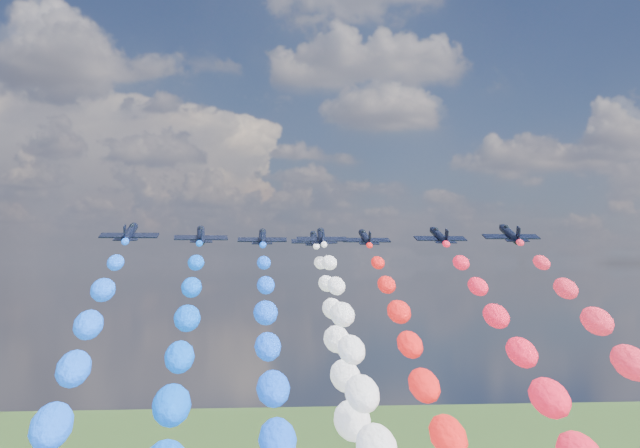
{
  "coord_description": "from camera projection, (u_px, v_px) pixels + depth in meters",
  "views": [
    {
      "loc": [
        -12.97,
        -137.32,
        92.09
      ],
      "look_at": [
        0.0,
        4.0,
        98.83
      ],
      "focal_mm": 46.71,
      "sensor_mm": 36.0,
      "label": 1
    }
  ],
  "objects": [
    {
      "name": "jet_0",
      "position": [
        130.0,
        233.0,
        128.75
      ],
      "size": [
        9.31,
        12.48,
        5.99
      ],
      "primitive_type": null,
      "rotation": [
        0.3,
        0.0,
        -0.03
      ],
      "color": "black"
    },
    {
      "name": "jet_1",
      "position": [
        201.0,
        235.0,
        140.0
      ],
      "size": [
        9.62,
        12.7,
        5.99
      ],
      "primitive_type": null,
      "rotation": [
        0.3,
        0.0,
        0.06
      ],
      "color": "black"
    },
    {
      "name": "jet_4",
      "position": [
        314.0,
        239.0,
        162.7
      ],
      "size": [
        9.38,
        12.53,
        5.99
      ],
      "primitive_type": null,
      "rotation": [
        0.3,
        0.0,
        -0.04
      ],
      "color": "black"
    },
    {
      "name": "jet_3",
      "position": [
        321.0,
        237.0,
        148.08
      ],
      "size": [
        9.56,
        12.65,
        5.99
      ],
      "primitive_type": null,
      "rotation": [
        0.3,
        0.0,
        -0.06
      ],
      "color": "black"
    },
    {
      "name": "jet_5",
      "position": [
        365.0,
        238.0,
        154.36
      ],
      "size": [
        9.3,
        12.47,
        5.99
      ],
      "primitive_type": null,
      "rotation": [
        0.3,
        0.0,
        0.03
      ],
      "color": "black"
    },
    {
      "name": "jet_6",
      "position": [
        439.0,
        236.0,
        144.47
      ],
      "size": [
        9.52,
        12.63,
        5.99
      ],
      "primitive_type": null,
      "rotation": [
        0.3,
        0.0,
        0.05
      ],
      "color": "black"
    },
    {
      "name": "jet_7",
      "position": [
        510.0,
        234.0,
        134.51
      ],
      "size": [
        9.11,
        12.34,
        5.99
      ],
      "primitive_type": null,
      "rotation": [
        0.3,
        0.0,
        -0.02
      ],
      "color": "black"
    },
    {
      "name": "jet_2",
      "position": [
        262.0,
        237.0,
        151.71
      ],
      "size": [
        9.34,
        12.5,
        5.99
      ],
      "primitive_type": null,
      "rotation": [
        0.3,
        0.0,
        -0.04
      ],
      "color": "black"
    }
  ]
}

